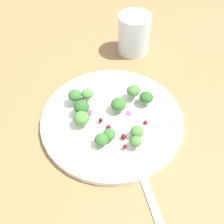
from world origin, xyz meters
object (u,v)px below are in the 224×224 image
Objects in this scene: broccoli_floret_1 at (81,118)px; fork at (152,201)px; broccoli_floret_0 at (87,94)px; broccoli_floret_2 at (75,95)px; plate at (112,118)px; water_glass at (134,34)px.

broccoli_floret_1 is 18.05cm from fork.
broccoli_floret_2 is (-1.61, 1.68, 0.10)cm from broccoli_floret_0.
plate is at bearing -98.83° from broccoli_floret_0.
broccoli_floret_1 is 25.85cm from water_glass.
fork is (-11.05, -19.28, -3.02)cm from broccoli_floret_0.
broccoli_floret_0 is 0.16× the size of fork.
broccoli_floret_0 reaches higher than fork.
plate is at bearing 52.61° from fork.
plate is 8.17cm from broccoli_floret_2.
broccoli_floret_2 is at bearing 94.93° from plate.
plate is at bearing -161.34° from water_glass.
fork is at bearing -119.81° from broccoli_floret_0.
fork is at bearing -114.24° from broccoli_floret_2.
plate reaches higher than fork.
water_glass is at bearing 33.04° from fork.
water_glass reaches higher than broccoli_floret_0.
water_glass is (21.26, 7.18, 3.63)cm from plate.
broccoli_floret_2 reaches higher than broccoli_floret_1.
broccoli_floret_1 reaches higher than fork.
fork is 37.65cm from water_glass.
plate is 2.93× the size of water_glass.
broccoli_floret_2 is 21.96cm from water_glass.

